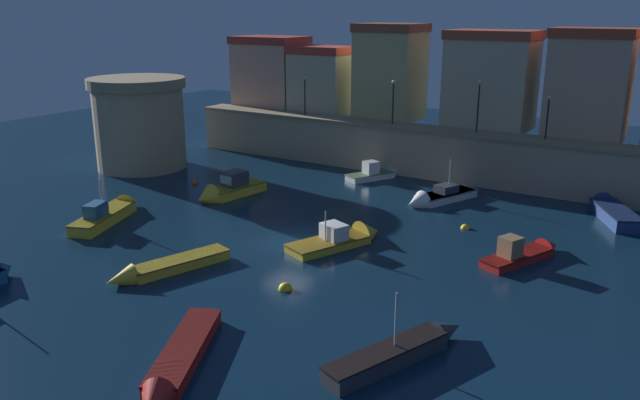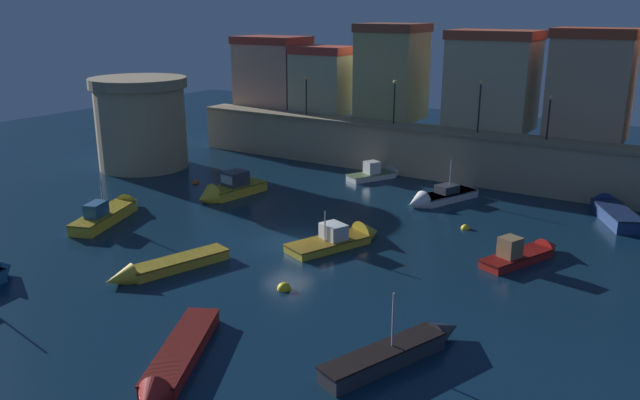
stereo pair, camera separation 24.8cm
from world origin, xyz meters
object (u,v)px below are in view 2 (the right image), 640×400
at_px(mooring_buoy_0, 465,229).
at_px(fortress_tower, 141,122).
at_px(moored_boat_0, 526,253).
at_px(mooring_buoy_1, 196,183).
at_px(moored_boat_2, 227,190).
at_px(moored_boat_4, 111,212).
at_px(moored_boat_7, 345,238).
at_px(moored_boat_6, 611,211).
at_px(moored_boat_5, 173,365).
at_px(quay_lamp_0, 306,89).
at_px(moored_boat_8, 161,267).
at_px(quay_lamp_3, 549,110).
at_px(moored_boat_1, 436,198).
at_px(quay_lamp_2, 480,99).
at_px(moored_boat_3, 400,350).
at_px(moored_boat_11, 379,173).
at_px(quay_lamp_1, 395,95).
at_px(mooring_buoy_2, 284,289).

bearing_deg(mooring_buoy_0, fortress_tower, 178.89).
distance_m(moored_boat_0, mooring_buoy_1, 25.69).
xyz_separation_m(fortress_tower, moored_boat_2, (11.77, -3.10, -3.27)).
bearing_deg(moored_boat_4, moored_boat_7, -94.65).
relative_size(fortress_tower, moored_boat_2, 1.35).
bearing_deg(moored_boat_6, fortress_tower, 72.75).
distance_m(moored_boat_4, moored_boat_5, 19.50).
height_order(quay_lamp_0, moored_boat_0, quay_lamp_0).
bearing_deg(moored_boat_8, quay_lamp_3, 171.56).
bearing_deg(moored_boat_1, moored_boat_4, -26.61).
bearing_deg(quay_lamp_2, moored_boat_0, -60.59).
distance_m(moored_boat_4, mooring_buoy_0, 22.26).
height_order(moored_boat_4, moored_boat_5, moored_boat_4).
relative_size(moored_boat_3, moored_boat_6, 1.08).
distance_m(moored_boat_3, moored_boat_5, 8.55).
height_order(fortress_tower, moored_boat_11, fortress_tower).
distance_m(moored_boat_5, moored_boat_7, 15.06).
distance_m(quay_lamp_1, moored_boat_1, 10.94).
height_order(moored_boat_6, mooring_buoy_0, moored_boat_6).
bearing_deg(moored_boat_1, quay_lamp_2, -162.25).
xyz_separation_m(quay_lamp_1, moored_boat_2, (-6.51, -13.14, -5.72)).
height_order(moored_boat_7, mooring_buoy_1, moored_boat_7).
bearing_deg(moored_boat_8, moored_boat_3, 103.83).
bearing_deg(fortress_tower, moored_boat_6, 10.54).
xyz_separation_m(moored_boat_4, moored_boat_7, (14.82, 4.18, -0.12)).
height_order(quay_lamp_0, mooring_buoy_0, quay_lamp_0).
relative_size(moored_boat_4, moored_boat_5, 0.99).
height_order(moored_boat_2, mooring_buoy_0, moored_boat_2).
bearing_deg(mooring_buoy_2, moored_boat_11, 105.39).
distance_m(quay_lamp_2, moored_boat_4, 27.30).
bearing_deg(moored_boat_0, moored_boat_7, 130.92).
distance_m(moored_boat_7, moored_boat_11, 14.99).
relative_size(quay_lamp_0, moored_boat_3, 0.49).
relative_size(quay_lamp_1, moored_boat_6, 0.55).
distance_m(quay_lamp_0, moored_boat_4, 21.67).
relative_size(moored_boat_5, moored_boat_6, 1.13).
distance_m(mooring_buoy_0, mooring_buoy_1, 21.18).
relative_size(moored_boat_0, moored_boat_1, 0.93).
bearing_deg(moored_boat_7, moored_boat_5, -152.92).
bearing_deg(quay_lamp_3, moored_boat_1, -130.27).
bearing_deg(moored_boat_2, quay_lamp_0, -162.67).
distance_m(moored_boat_3, moored_boat_6, 23.25).
bearing_deg(moored_boat_11, moored_boat_6, -65.74).
bearing_deg(moored_boat_2, mooring_buoy_2, 58.78).
xyz_separation_m(moored_boat_3, moored_boat_7, (-8.09, 9.64, -0.04)).
xyz_separation_m(quay_lamp_1, mooring_buoy_2, (5.95, -23.62, -6.24)).
distance_m(quay_lamp_2, moored_boat_7, 17.87).
relative_size(moored_boat_8, mooring_buoy_2, 9.91).
bearing_deg(moored_boat_2, moored_boat_1, 125.86).
distance_m(quay_lamp_2, moored_boat_6, 12.39).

